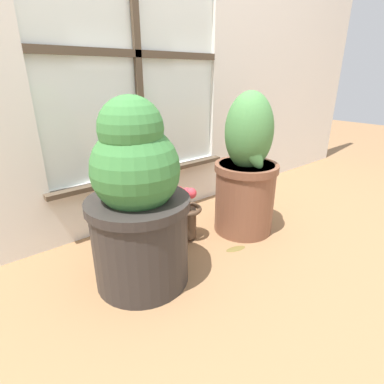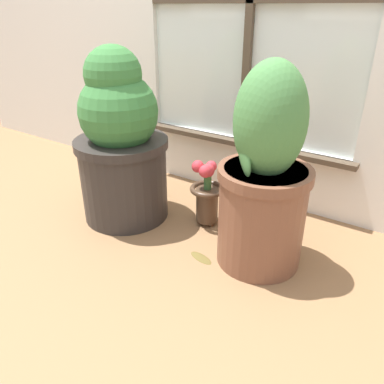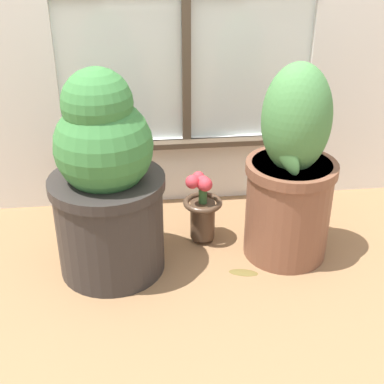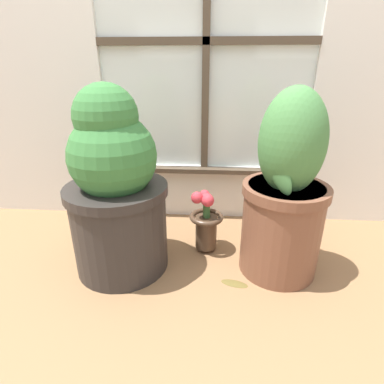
% 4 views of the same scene
% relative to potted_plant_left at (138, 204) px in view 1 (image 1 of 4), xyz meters
% --- Properties ---
extents(ground_plane, '(10.00, 10.00, 0.00)m').
position_rel_potted_plant_left_xyz_m(ground_plane, '(0.34, -0.14, -0.35)').
color(ground_plane, olive).
extents(potted_plant_left, '(0.41, 0.41, 0.77)m').
position_rel_potted_plant_left_xyz_m(potted_plant_left, '(0.00, 0.00, 0.00)').
color(potted_plant_left, '#2D2826').
rests_on(potted_plant_left, ground_plane).
extents(potted_plant_right, '(0.34, 0.34, 0.76)m').
position_rel_potted_plant_left_xyz_m(potted_plant_right, '(0.67, 0.02, -0.02)').
color(potted_plant_right, brown).
rests_on(potted_plant_right, ground_plane).
extents(flower_vase, '(0.16, 0.16, 0.30)m').
position_rel_potted_plant_left_xyz_m(flower_vase, '(0.36, 0.14, -0.20)').
color(flower_vase, '#473323').
rests_on(flower_vase, ground_plane).
extents(fallen_leaf, '(0.12, 0.07, 0.01)m').
position_rel_potted_plant_left_xyz_m(fallen_leaf, '(0.48, -0.10, -0.35)').
color(fallen_leaf, brown).
rests_on(fallen_leaf, ground_plane).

